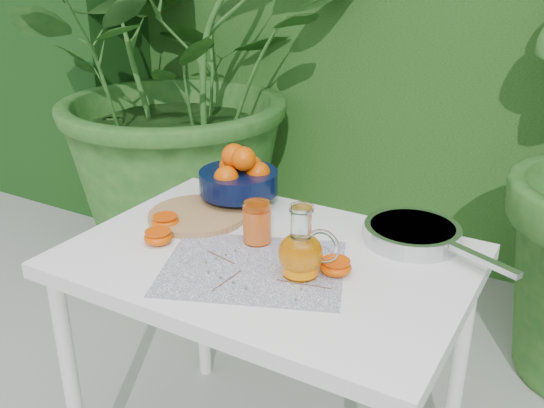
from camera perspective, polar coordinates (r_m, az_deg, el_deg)
The scene contains 11 objects.
hedge_backdrop at distance 3.29m, azimuth 17.79°, elevation 17.18°, with size 8.00×1.65×2.50m.
potted_plant_left at distance 3.03m, azimuth -8.21°, elevation 12.70°, with size 1.88×1.88×1.88m, color #21581E.
white_table at distance 1.58m, azimuth -0.37°, elevation -7.32°, with size 1.00×0.70×0.75m.
placemat at distance 1.48m, azimuth -1.76°, elevation -5.99°, with size 0.43×0.34×0.00m, color #0B0C3F.
cutting_board at distance 1.75m, azimuth -7.04°, elevation -1.07°, with size 0.28×0.28×0.02m, color #B0794F.
fruit_bowl at distance 1.81m, azimuth -3.09°, elevation 2.58°, with size 0.26×0.26×0.19m.
juice_pitcher at distance 1.41m, azimuth 2.79°, elevation -4.50°, with size 0.15×0.11×0.18m.
juice_tumbler at distance 1.57m, azimuth -1.41°, elevation -1.83°, with size 0.08×0.08×0.11m.
saute_pan at distance 1.63m, azimuth 13.15°, elevation -2.70°, with size 0.46×0.33×0.05m.
orange_halves at distance 1.57m, azimuth -5.38°, elevation -3.45°, with size 0.61×0.18×0.04m.
thyme_sprigs at distance 1.44m, azimuth -1.95°, elevation -6.54°, with size 0.35×0.20×0.01m.
Camera 1 is at (0.81, -1.14, 1.46)m, focal length 40.00 mm.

